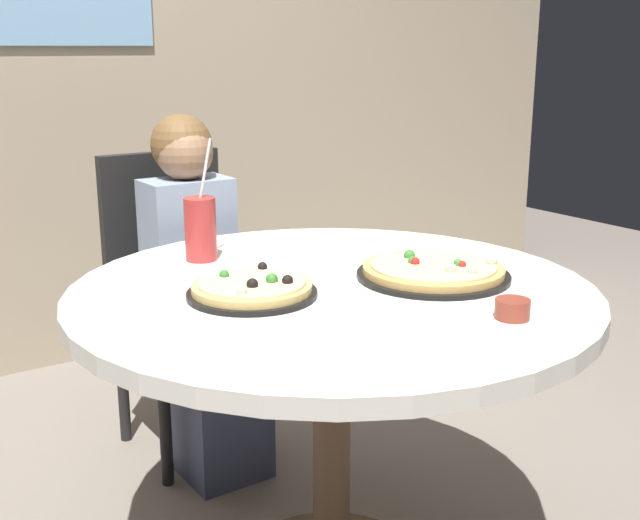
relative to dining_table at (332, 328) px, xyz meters
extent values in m
cylinder|color=silver|center=(0.00, 0.00, 0.08)|extent=(1.19, 1.19, 0.04)
cylinder|color=#4C3826|center=(0.00, 0.00, -0.28)|extent=(0.09, 0.09, 0.69)
cube|color=black|center=(0.00, 0.79, -0.22)|extent=(0.40, 0.40, 0.04)
cube|color=black|center=(0.00, 0.97, 0.04)|extent=(0.40, 0.04, 0.52)
cylinder|color=black|center=(-0.17, 0.62, -0.44)|extent=(0.04, 0.04, 0.41)
cylinder|color=black|center=(0.17, 0.62, -0.44)|extent=(0.04, 0.04, 0.41)
cylinder|color=black|center=(-0.17, 0.96, -0.44)|extent=(0.04, 0.04, 0.41)
cylinder|color=black|center=(0.17, 0.96, -0.44)|extent=(0.04, 0.04, 0.41)
cube|color=#3F4766|center=(0.00, 0.63, -0.42)|extent=(0.24, 0.32, 0.45)
cube|color=#8C9EB7|center=(0.00, 0.77, 0.02)|extent=(0.26, 0.16, 0.44)
sphere|color=#997051|center=(0.00, 0.77, 0.32)|extent=(0.17, 0.17, 0.17)
sphere|color=brown|center=(0.00, 0.79, 0.34)|extent=(0.18, 0.18, 0.18)
cylinder|color=black|center=(-0.19, 0.03, 0.11)|extent=(0.28, 0.28, 0.01)
cylinder|color=#D8B266|center=(-0.19, 0.03, 0.12)|extent=(0.26, 0.26, 0.02)
cylinder|color=beige|center=(-0.19, 0.03, 0.13)|extent=(0.23, 0.23, 0.01)
sphere|color=#387F33|center=(-0.22, 0.10, 0.14)|extent=(0.02, 0.02, 0.02)
sphere|color=black|center=(-0.13, -0.02, 0.14)|extent=(0.02, 0.02, 0.02)
sphere|color=#387F33|center=(-0.15, 0.01, 0.14)|extent=(0.03, 0.03, 0.03)
sphere|color=beige|center=(-0.24, -0.03, 0.14)|extent=(0.02, 0.02, 0.02)
sphere|color=black|center=(-0.12, 0.11, 0.14)|extent=(0.02, 0.02, 0.02)
sphere|color=black|center=(-0.21, 0.00, 0.14)|extent=(0.03, 0.03, 0.03)
cylinder|color=black|center=(0.23, -0.08, 0.11)|extent=(0.36, 0.36, 0.01)
cylinder|color=tan|center=(0.23, -0.08, 0.12)|extent=(0.33, 0.33, 0.02)
cylinder|color=beige|center=(0.23, -0.08, 0.13)|extent=(0.29, 0.29, 0.01)
sphere|color=#B2231E|center=(0.28, -0.13, 0.14)|extent=(0.02, 0.02, 0.02)
sphere|color=#387F33|center=(0.27, -0.12, 0.14)|extent=(0.02, 0.02, 0.02)
sphere|color=beige|center=(0.35, -0.15, 0.14)|extent=(0.03, 0.03, 0.03)
sphere|color=#387F33|center=(0.22, 0.00, 0.14)|extent=(0.03, 0.03, 0.03)
sphere|color=beige|center=(0.26, -0.18, 0.14)|extent=(0.02, 0.02, 0.02)
sphere|color=#387F33|center=(0.20, -0.04, 0.14)|extent=(0.02, 0.02, 0.02)
sphere|color=#B2231E|center=(0.20, -0.05, 0.14)|extent=(0.02, 0.02, 0.02)
sphere|color=beige|center=(0.23, 0.05, 0.14)|extent=(0.02, 0.02, 0.02)
sphere|color=beige|center=(0.23, -0.14, 0.14)|extent=(0.03, 0.03, 0.03)
cylinder|color=#B73333|center=(-0.15, 0.37, 0.18)|extent=(0.08, 0.08, 0.16)
cylinder|color=white|center=(-0.13, 0.37, 0.30)|extent=(0.05, 0.02, 0.22)
cylinder|color=brown|center=(0.17, -0.38, 0.12)|extent=(0.07, 0.07, 0.04)
cylinder|color=white|center=(0.02, 0.27, 0.11)|extent=(0.18, 0.18, 0.01)
camera|label=1|loc=(-0.98, -1.41, 0.62)|focal=44.73mm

